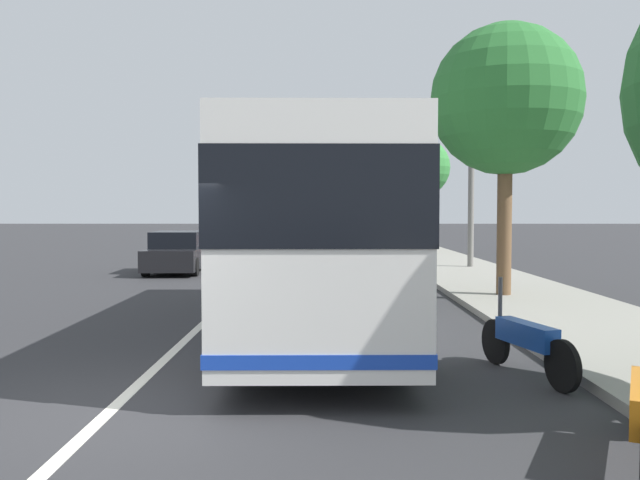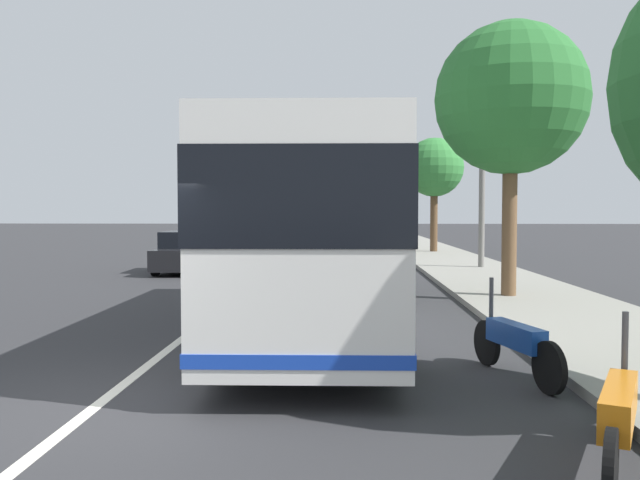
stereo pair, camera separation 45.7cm
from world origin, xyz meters
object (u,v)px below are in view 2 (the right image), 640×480
coach_bus (314,226)px  car_far_distant (277,230)px  roadside_tree_far_block (434,168)px  car_ahead_same_lane (344,237)px  car_side_street (188,253)px  motorcycle_far_end (619,414)px  car_oncoming (246,239)px  motorcycle_nearest_curb (515,343)px  utility_pole (482,179)px  roadside_tree_mid_block (511,100)px

coach_bus → car_far_distant: (39.99, 4.81, -1.24)m
roadside_tree_far_block → car_ahead_same_lane: bearing=51.2°
coach_bus → roadside_tree_far_block: size_ratio=1.74×
coach_bus → car_side_street: size_ratio=2.27×
motorcycle_far_end → car_oncoming: 29.89m
coach_bus → car_far_distant: coach_bus is taller
car_ahead_same_lane → roadside_tree_far_block: (-3.75, -4.66, 3.72)m
motorcycle_nearest_curb → utility_pole: (15.80, -2.85, 2.94)m
motorcycle_nearest_curb → car_oncoming: car_oncoming is taller
car_side_street → car_far_distant: car_side_street is taller
utility_pole → car_side_street: bearing=94.8°
motorcycle_nearest_curb → roadside_tree_far_block: roadside_tree_far_block is taller
motorcycle_nearest_curb → roadside_tree_mid_block: 8.94m
car_oncoming → roadside_tree_far_block: bearing=88.0°
motorcycle_nearest_curb → car_far_distant: bearing=-5.8°
motorcycle_nearest_curb → car_ahead_same_lane: size_ratio=0.45×
motorcycle_far_end → car_far_distant: car_far_distant is taller
motorcycle_nearest_curb → coach_bus: bearing=23.6°
coach_bus → utility_pole: size_ratio=1.53×
car_ahead_same_lane → car_far_distant: bearing=24.2°
roadside_tree_mid_block → roadside_tree_far_block: size_ratio=1.13×
car_oncoming → car_ahead_same_lane: (3.13, -5.21, -0.04)m
car_oncoming → roadside_tree_far_block: roadside_tree_far_block is taller
car_side_street → roadside_tree_mid_block: size_ratio=0.68×
car_side_street → car_oncoming: bearing=175.2°
coach_bus → roadside_tree_far_block: roadside_tree_far_block is taller
roadside_tree_far_block → utility_pole: utility_pole is taller
motorcycle_far_end → car_far_distant: bearing=35.4°
motorcycle_nearest_curb → roadside_tree_mid_block: roadside_tree_mid_block is taller
car_side_street → motorcycle_nearest_curb: bearing=25.7°
roadside_tree_mid_block → motorcycle_nearest_curb: bearing=166.6°
car_side_street → car_ahead_same_lane: 15.23m
roadside_tree_mid_block → car_side_street: bearing=52.9°
coach_bus → car_ahead_same_lane: coach_bus is taller
car_far_distant → car_ahead_same_lane: 15.34m
car_oncoming → roadside_tree_far_block: size_ratio=0.67×
motorcycle_nearest_curb → car_oncoming: 26.97m
motorcycle_far_end → car_oncoming: size_ratio=0.53×
motorcycle_far_end → roadside_tree_far_block: (28.30, -2.28, 3.97)m
car_far_distant → utility_pole: size_ratio=0.66×
car_far_distant → car_oncoming: 17.51m
motorcycle_nearest_curb → car_far_distant: car_far_distant is taller
motorcycle_nearest_curb → car_side_street: bearing=12.3°
roadside_tree_mid_block → utility_pole: bearing=-7.3°
roadside_tree_far_block → utility_pole: 9.56m
car_far_distant → roadside_tree_far_block: size_ratio=0.75×
roadside_tree_mid_block → utility_pole: (8.27, -1.05, -1.52)m
car_oncoming → utility_pole: 14.69m
motorcycle_nearest_curb → motorcycle_far_end: bearing=166.1°
car_side_street → roadside_tree_far_block: 15.12m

